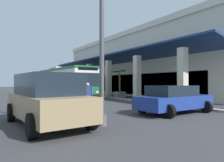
# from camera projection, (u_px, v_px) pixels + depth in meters

# --- Properties ---
(ground) EXTENTS (120.00, 120.00, 0.00)m
(ground) POSITION_uv_depth(u_px,v_px,m) (130.00, 95.00, 25.80)
(ground) COLOR #38383A
(curb_strip) EXTENTS (36.78, 0.50, 0.12)m
(curb_strip) POSITION_uv_depth(u_px,v_px,m) (91.00, 95.00, 24.81)
(curb_strip) COLOR #9E998E
(curb_strip) RESTS_ON ground
(plaza_building) EXTENTS (30.95, 15.04, 8.09)m
(plaza_building) POSITION_uv_depth(u_px,v_px,m) (150.00, 66.00, 29.99)
(plaza_building) COLOR beige
(plaza_building) RESTS_ON ground
(transit_bus) EXTENTS (11.29, 3.07, 3.34)m
(transit_bus) POSITION_uv_depth(u_px,v_px,m) (65.00, 80.00, 22.30)
(transit_bus) COLOR #196638
(transit_bus) RESTS_ON ground
(parked_suv_tan) EXTENTS (4.91, 2.41, 1.97)m
(parked_suv_tan) POSITION_uv_depth(u_px,v_px,m) (47.00, 99.00, 7.78)
(parked_suv_tan) COLOR #9E845B
(parked_suv_tan) RESTS_ON ground
(parked_sedan_blue) EXTENTS (2.53, 4.45, 1.47)m
(parked_sedan_blue) POSITION_uv_depth(u_px,v_px,m) (174.00, 99.00, 10.77)
(parked_sedan_blue) COLOR navy
(parked_sedan_blue) RESTS_ON ground
(pedestrian) EXTENTS (0.49, 0.51, 1.61)m
(pedestrian) POSITION_uv_depth(u_px,v_px,m) (88.00, 94.00, 12.80)
(pedestrian) COLOR #38383D
(pedestrian) RESTS_ON ground
(potted_palm) EXTENTS (2.09, 1.72, 3.01)m
(potted_palm) POSITION_uv_depth(u_px,v_px,m) (120.00, 91.00, 21.63)
(potted_palm) COLOR gray
(potted_palm) RESTS_ON ground
(lot_light_pole) EXTENTS (0.60, 0.60, 7.10)m
(lot_light_pole) POSITION_uv_depth(u_px,v_px,m) (102.00, 25.00, 7.67)
(lot_light_pole) COLOR #59595B
(lot_light_pole) RESTS_ON ground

